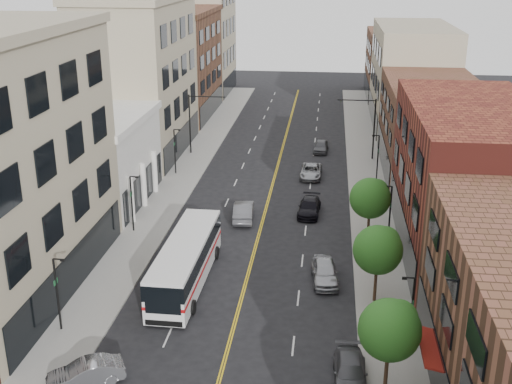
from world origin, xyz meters
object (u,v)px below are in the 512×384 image
at_px(car_parked_far, 325,272).
at_px(car_lane_c, 321,146).
at_px(car_lane_behind, 243,211).
at_px(car_lane_a, 309,207).
at_px(car_angle_b, 86,373).
at_px(car_lane_b, 311,171).
at_px(car_parked_mid, 350,372).
at_px(city_bus, 186,259).

xyz_separation_m(car_parked_far, car_lane_c, (-0.94, 33.97, -0.08)).
height_order(car_lane_behind, car_lane_a, car_lane_behind).
bearing_deg(car_angle_b, car_lane_b, 133.92).
height_order(car_lane_b, car_lane_c, car_lane_c).
distance_m(car_parked_mid, car_parked_far, 12.09).
xyz_separation_m(city_bus, car_lane_a, (8.51, 14.64, -1.24)).
xyz_separation_m(car_lane_behind, car_lane_a, (5.97, 1.94, -0.12)).
relative_size(car_parked_mid, car_lane_a, 0.97).
relative_size(car_parked_far, car_lane_a, 0.97).
bearing_deg(car_lane_behind, car_lane_c, -111.30).
xyz_separation_m(city_bus, car_angle_b, (-3.06, -12.41, -1.22)).
xyz_separation_m(car_lane_a, car_lane_c, (0.69, 20.76, 0.01)).
bearing_deg(car_lane_b, car_parked_mid, -82.95).
relative_size(car_lane_behind, car_lane_a, 1.04).
height_order(city_bus, car_lane_b, city_bus).
distance_m(car_angle_b, car_lane_b, 39.55).
distance_m(city_bus, car_lane_behind, 13.00).
relative_size(city_bus, car_lane_b, 2.63).
distance_m(city_bus, car_parked_mid, 15.84).
bearing_deg(city_bus, car_parked_far, 8.78).
bearing_deg(car_lane_behind, car_parked_mid, 106.63).
distance_m(car_parked_far, car_lane_b, 24.11).
relative_size(car_parked_far, car_lane_behind, 0.94).
height_order(car_angle_b, car_lane_behind, car_lane_behind).
relative_size(city_bus, car_angle_b, 3.02).
bearing_deg(car_lane_behind, car_lane_a, -166.99).
height_order(city_bus, car_lane_behind, city_bus).
relative_size(city_bus, car_lane_c, 3.12).
bearing_deg(car_lane_behind, car_angle_b, 72.48).
xyz_separation_m(car_parked_mid, car_parked_far, (-1.60, 11.98, 0.12)).
bearing_deg(car_lane_c, car_angle_b, -100.43).
height_order(car_lane_a, car_lane_c, car_lane_c).
height_order(car_angle_b, car_parked_far, car_parked_far).
bearing_deg(car_angle_b, car_lane_a, 127.47).
xyz_separation_m(car_angle_b, car_lane_behind, (5.60, 25.11, 0.11)).
bearing_deg(car_parked_mid, car_parked_far, 95.83).
height_order(city_bus, car_lane_a, city_bus).
bearing_deg(car_lane_a, city_bus, -116.47).
bearing_deg(car_angle_b, car_parked_far, 106.98).
bearing_deg(car_parked_mid, car_angle_b, -174.63).
xyz_separation_m(car_parked_mid, car_lane_b, (-3.43, 36.02, 0.01)).
distance_m(car_lane_a, car_lane_b, 10.83).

